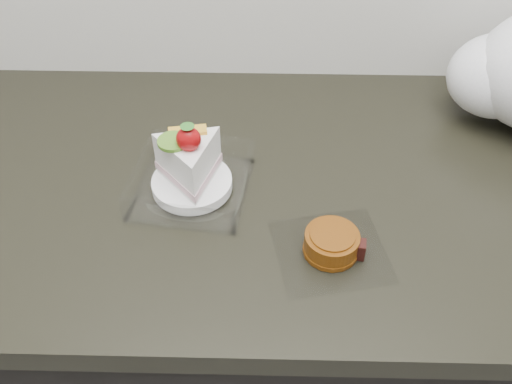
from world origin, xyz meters
name	(u,v)px	position (x,y,z in m)	size (l,w,h in m)	color
counter	(277,332)	(0.00, 1.69, 0.45)	(2.04, 0.64, 0.90)	black
cake_tray	(191,173)	(-0.14, 1.66, 0.94)	(0.19, 0.19, 0.13)	white
mooncake_wrap	(332,245)	(0.06, 1.54, 0.91)	(0.18, 0.17, 0.04)	white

